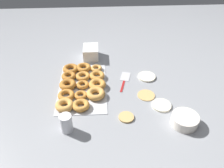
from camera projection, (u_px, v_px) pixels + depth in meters
name	position (u px, v px, depth m)	size (l,w,h in m)	color
ground_plane	(122.00, 91.00, 1.51)	(3.00, 3.00, 0.00)	gray
pancake_0	(126.00, 117.00, 1.32)	(0.09, 0.09, 0.01)	tan
pancake_1	(147.00, 77.00, 1.62)	(0.12, 0.12, 0.01)	silver
pancake_2	(161.00, 105.00, 1.40)	(0.11, 0.11, 0.01)	silver
pancake_3	(146.00, 95.00, 1.47)	(0.11, 0.11, 0.01)	tan
donut_tray	(81.00, 85.00, 1.53)	(0.51, 0.31, 0.04)	silver
batter_bowl	(185.00, 120.00, 1.27)	(0.15, 0.15, 0.06)	silver
container_stack	(91.00, 52.00, 1.80)	(0.15, 0.11, 0.09)	white
paper_cup	(66.00, 123.00, 1.22)	(0.06, 0.06, 0.11)	white
spatula	(125.00, 78.00, 1.61)	(0.22, 0.09, 0.01)	maroon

